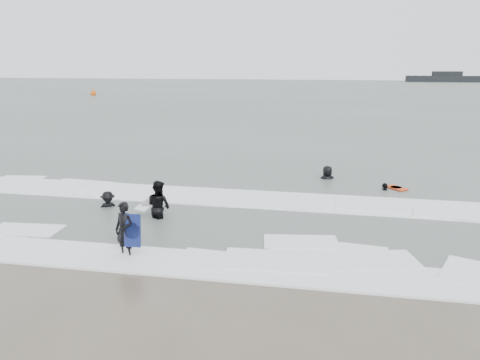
% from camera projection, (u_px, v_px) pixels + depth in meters
% --- Properties ---
extents(ground, '(320.00, 320.00, 0.00)m').
position_uv_depth(ground, '(205.00, 257.00, 13.61)').
color(ground, brown).
rests_on(ground, ground).
extents(sea, '(320.00, 320.00, 0.00)m').
position_uv_depth(sea, '(319.00, 93.00, 89.62)').
color(sea, '#47544C').
rests_on(sea, ground).
extents(surfer_centre, '(0.70, 0.55, 1.67)m').
position_uv_depth(surfer_centre, '(126.00, 257.00, 13.63)').
color(surfer_centre, black).
rests_on(surfer_centre, ground).
extents(surfer_wading, '(1.17, 1.06, 1.96)m').
position_uv_depth(surfer_wading, '(159.00, 218.00, 17.05)').
color(surfer_wading, black).
rests_on(surfer_wading, ground).
extents(surfer_breaker, '(1.14, 1.02, 1.54)m').
position_uv_depth(surfer_breaker, '(108.00, 208.00, 18.19)').
color(surfer_breaker, black).
rests_on(surfer_breaker, ground).
extents(surfer_right_near, '(0.85, 0.93, 1.53)m').
position_uv_depth(surfer_right_near, '(385.00, 191.00, 20.68)').
color(surfer_right_near, black).
rests_on(surfer_right_near, ground).
extents(surfer_right_far, '(1.04, 0.85, 1.84)m').
position_uv_depth(surfer_right_far, '(327.00, 180.00, 22.71)').
color(surfer_right_far, black).
rests_on(surfer_right_far, ground).
extents(surf_foam, '(30.03, 9.06, 0.09)m').
position_uv_depth(surf_foam, '(233.00, 216.00, 17.11)').
color(surf_foam, white).
rests_on(surf_foam, ground).
extents(bodyboards, '(10.22, 10.05, 1.25)m').
position_uv_depth(bodyboards, '(246.00, 204.00, 17.09)').
color(bodyboards, '#111A4F').
rests_on(bodyboards, ground).
extents(buoy, '(1.00, 1.00, 1.65)m').
position_uv_depth(buoy, '(93.00, 93.00, 83.44)').
color(buoy, '#D94D09').
rests_on(buoy, ground).
extents(vessel_horizon, '(24.16, 4.31, 3.28)m').
position_uv_depth(vessel_horizon, '(447.00, 78.00, 146.49)').
color(vessel_horizon, black).
rests_on(vessel_horizon, ground).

